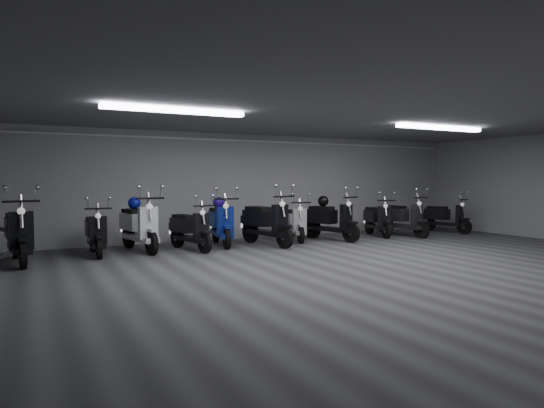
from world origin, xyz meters
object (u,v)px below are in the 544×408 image
scooter_4 (221,216)px  helmet_0 (323,201)px  scooter_8 (378,213)px  scooter_1 (95,226)px  scooter_6 (296,217)px  scooter_2 (139,218)px  scooter_0 (18,224)px  scooter_9 (403,212)px  scooter_10 (446,212)px  scooter_7 (331,213)px  helmet_2 (218,203)px  scooter_5 (267,215)px  scooter_3 (190,222)px  helmet_1 (134,203)px

scooter_4 → helmet_0: 2.85m
scooter_4 → scooter_8: size_ratio=1.12×
scooter_8 → scooter_1: bearing=-164.7°
scooter_4 → scooter_6: bearing=8.4°
scooter_1 → scooter_2: scooter_2 is taller
scooter_4 → scooter_6: (2.06, -0.02, -0.08)m
scooter_0 → scooter_9: scooter_0 is taller
scooter_0 → scooter_6: scooter_0 is taller
scooter_4 → scooter_10: 7.00m
scooter_0 → scooter_4: (4.28, 0.56, -0.03)m
scooter_7 → helmet_2: (-2.87, 0.63, 0.32)m
scooter_0 → scooter_5: (5.27, 0.09, -0.00)m
scooter_7 → scooter_8: size_ratio=1.11×
scooter_6 → scooter_8: 2.53m
scooter_5 → scooter_6: (1.06, 0.45, -0.11)m
scooter_4 → scooter_0: bearing=-163.7°
scooter_3 → scooter_8: (5.45, 0.20, 0.00)m
helmet_0 → scooter_5: bearing=-169.3°
scooter_3 → helmet_0: size_ratio=6.02×
scooter_3 → helmet_2: size_ratio=6.06×
scooter_9 → helmet_1: 7.24m
scooter_7 → scooter_10: bearing=-19.0°
scooter_0 → scooter_8: 8.86m
scooter_7 → scooter_10: scooter_7 is taller
scooter_1 → scooter_6: 4.92m
scooter_1 → helmet_1: 1.07m
scooter_2 → scooter_9: size_ratio=1.09×
helmet_1 → scooter_4: bearing=-6.4°
scooter_2 → helmet_1: scooter_2 is taller
scooter_5 → helmet_0: bearing=-1.3°
scooter_8 → helmet_1: bearing=-168.4°
scooter_0 → helmet_0: 7.12m
scooter_2 → scooter_3: bearing=-28.9°
scooter_8 → helmet_0: bearing=-167.7°
scooter_2 → scooter_3: scooter_2 is taller
scooter_6 → helmet_2: 2.07m
scooter_2 → scooter_4: bearing=-8.5°
scooter_8 → scooter_2: bearing=-166.1°
scooter_3 → scooter_10: (7.86, 0.01, -0.01)m
scooter_10 → scooter_2: bearing=159.1°
scooter_0 → scooter_8: scooter_0 is taller
scooter_0 → helmet_1: scooter_0 is taller
scooter_3 → scooter_8: scooter_8 is taller
scooter_3 → helmet_0: bearing=-10.4°
scooter_2 → scooter_0: bearing=-177.8°
scooter_8 → helmet_1: size_ratio=6.12×
scooter_3 → scooter_5: size_ratio=0.85×
scooter_8 → scooter_9: scooter_9 is taller
helmet_0 → scooter_6: bearing=172.4°
scooter_7 → scooter_2: bearing=157.7°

